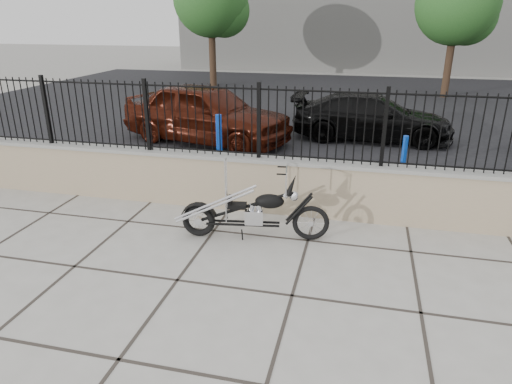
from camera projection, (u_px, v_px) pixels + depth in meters
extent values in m
plane|color=#99968E|center=(292.00, 296.00, 5.57)|extent=(90.00, 90.00, 0.00)
plane|color=black|center=(346.00, 108.00, 16.91)|extent=(30.00, 30.00, 0.00)
cube|color=gray|center=(317.00, 189.00, 7.66)|extent=(14.00, 0.36, 0.96)
cube|color=black|center=(320.00, 125.00, 7.27)|extent=(14.00, 0.08, 1.20)
cube|color=beige|center=(362.00, 2.00, 28.16)|extent=(22.00, 6.00, 8.00)
imported|color=#3E1308|center=(206.00, 113.00, 12.07)|extent=(4.93, 2.99, 1.57)
imported|color=black|center=(372.00, 117.00, 12.39)|extent=(4.31, 1.83, 1.24)
cylinder|color=#0C15BA|center=(219.00, 140.00, 10.32)|extent=(0.17, 0.17, 1.14)
cylinder|color=#0C38B7|center=(404.00, 157.00, 9.47)|extent=(0.13, 0.13, 0.91)
cylinder|color=#382619|center=(212.00, 51.00, 21.74)|extent=(0.32, 0.32, 3.25)
cylinder|color=#382619|center=(449.00, 60.00, 18.67)|extent=(0.30, 0.30, 3.01)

